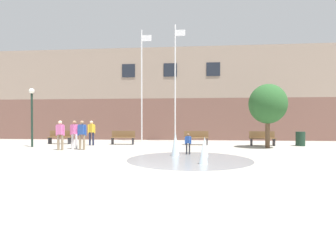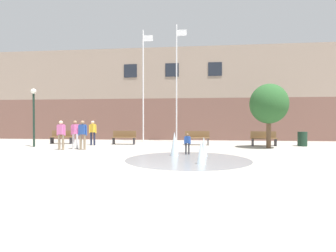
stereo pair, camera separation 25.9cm
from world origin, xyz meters
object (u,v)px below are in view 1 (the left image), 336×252
at_px(flagpole_right, 176,80).
at_px(trash_can, 300,139).
at_px(park_bench_under_right_flagpole, 196,138).
at_px(child_with_pink_shirt, 188,142).
at_px(park_bench_far_left, 60,137).
at_px(street_tree_near_building, 268,104).
at_px(park_bench_near_trashcan, 262,138).
at_px(adult_near_bench, 60,133).
at_px(flagpole_left, 142,83).
at_px(lamp_post_left_lane, 32,108).
at_px(adult_watching, 91,131).
at_px(park_bench_center, 123,137).
at_px(teen_by_trashcan, 82,133).
at_px(adult_in_red, 74,132).

height_order(flagpole_right, trash_can, flagpole_right).
distance_m(park_bench_under_right_flagpole, child_with_pink_shirt, 5.06).
distance_m(park_bench_far_left, trash_can, 15.87).
bearing_deg(park_bench_far_left, street_tree_near_building, -6.79).
bearing_deg(park_bench_near_trashcan, adult_near_bench, -162.30).
bearing_deg(child_with_pink_shirt, flagpole_left, 142.40).
bearing_deg(lamp_post_left_lane, adult_watching, 24.08).
xyz_separation_m(park_bench_near_trashcan, flagpole_right, (-5.72, 2.47, 4.17)).
bearing_deg(lamp_post_left_lane, flagpole_left, 38.93).
relative_size(park_bench_far_left, flagpole_right, 0.18).
relative_size(park_bench_center, teen_by_trashcan, 1.01).
bearing_deg(flagpole_right, trash_can, -17.25).
bearing_deg(adult_watching, park_bench_far_left, -169.80).
bearing_deg(park_bench_near_trashcan, child_with_pink_shirt, -133.57).
height_order(teen_by_trashcan, flagpole_left, flagpole_left).
xyz_separation_m(adult_near_bench, child_with_pink_shirt, (6.88, -1.23, -0.35)).
distance_m(adult_watching, adult_near_bench, 2.92).
height_order(park_bench_near_trashcan, flagpole_left, flagpole_left).
relative_size(adult_in_red, flagpole_left, 0.19).
height_order(adult_watching, flagpole_left, flagpole_left).
bearing_deg(trash_can, adult_in_red, -167.01).
bearing_deg(flagpole_left, park_bench_center, -109.28).
bearing_deg(street_tree_near_building, adult_near_bench, -169.27).
xyz_separation_m(teen_by_trashcan, child_with_pink_shirt, (5.75, -1.41, -0.35)).
relative_size(teen_by_trashcan, flagpole_right, 0.18).
distance_m(park_bench_near_trashcan, adult_in_red, 11.47).
bearing_deg(park_bench_center, street_tree_near_building, -9.83).
bearing_deg(trash_can, adult_watching, -176.53).
height_order(adult_near_bench, child_with_pink_shirt, adult_near_bench).
relative_size(flagpole_left, lamp_post_left_lane, 2.40).
relative_size(park_bench_near_trashcan, adult_in_red, 1.01).
distance_m(adult_in_red, child_with_pink_shirt, 6.62).
relative_size(park_bench_center, adult_near_bench, 1.01).
xyz_separation_m(adult_watching, adult_in_red, (-0.09, -2.28, 0.00)).
bearing_deg(lamp_post_left_lane, park_bench_near_trashcan, 9.03).
relative_size(teen_by_trashcan, lamp_post_left_lane, 0.45).
bearing_deg(adult_in_red, park_bench_center, 167.89).
xyz_separation_m(teen_by_trashcan, flagpole_right, (4.71, 5.97, 3.71)).
bearing_deg(trash_can, lamp_post_left_lane, -172.34).
distance_m(flagpole_left, flagpole_right, 2.55).
distance_m(park_bench_far_left, flagpole_right, 9.18).
bearing_deg(park_bench_under_right_flagpole, trash_can, -1.32).
relative_size(park_bench_far_left, park_bench_center, 1.00).
bearing_deg(park_bench_center, park_bench_under_right_flagpole, 0.92).
relative_size(park_bench_center, flagpole_right, 0.18).
bearing_deg(flagpole_left, adult_near_bench, -118.19).
bearing_deg(adult_near_bench, street_tree_near_building, -149.97).
xyz_separation_m(park_bench_under_right_flagpole, trash_can, (6.53, -0.15, -0.03)).
xyz_separation_m(park_bench_center, flagpole_left, (0.85, 2.43, 4.01)).
distance_m(park_bench_far_left, adult_in_red, 4.08).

